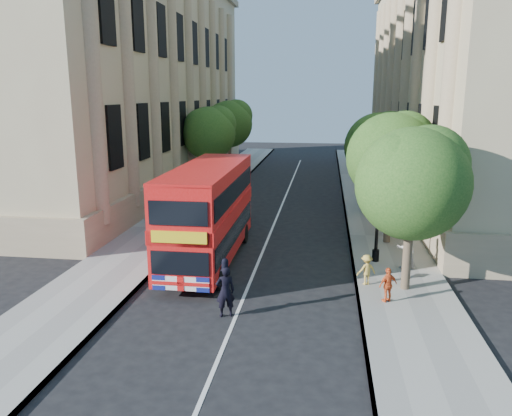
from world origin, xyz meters
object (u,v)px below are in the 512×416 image
at_px(double_decker_bus, 209,211).
at_px(box_van, 219,199).
at_px(woman_pedestrian, 406,248).
at_px(police_constable, 225,291).
at_px(lamp_post, 378,207).

distance_m(double_decker_bus, box_van, 5.83).
xyz_separation_m(double_decker_bus, woman_pedestrian, (8.24, -0.02, -1.28)).
relative_size(box_van, woman_pedestrian, 3.24).
height_order(double_decker_bus, woman_pedestrian, double_decker_bus).
xyz_separation_m(police_constable, woman_pedestrian, (6.46, 5.26, 0.12)).
distance_m(lamp_post, police_constable, 8.19).
bearing_deg(lamp_post, double_decker_bus, -174.31).
relative_size(lamp_post, woman_pedestrian, 3.00).
bearing_deg(double_decker_bus, woman_pedestrian, -0.36).
bearing_deg(woman_pedestrian, police_constable, 28.22).
bearing_deg(police_constable, lamp_post, -154.04).
height_order(lamp_post, woman_pedestrian, lamp_post).
xyz_separation_m(box_van, woman_pedestrian, (9.01, -5.75, -0.56)).
bearing_deg(woman_pedestrian, box_van, -43.45).
distance_m(box_van, police_constable, 11.32).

